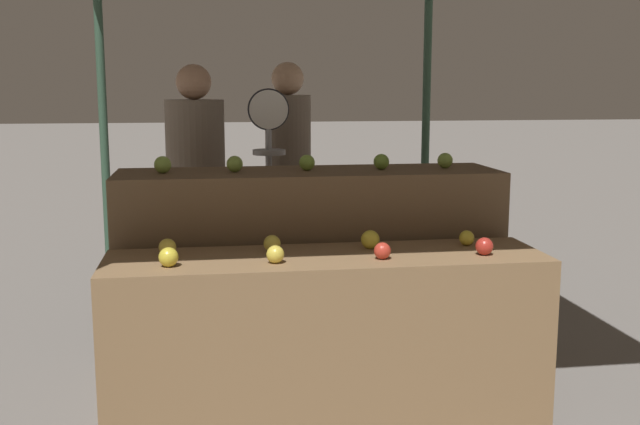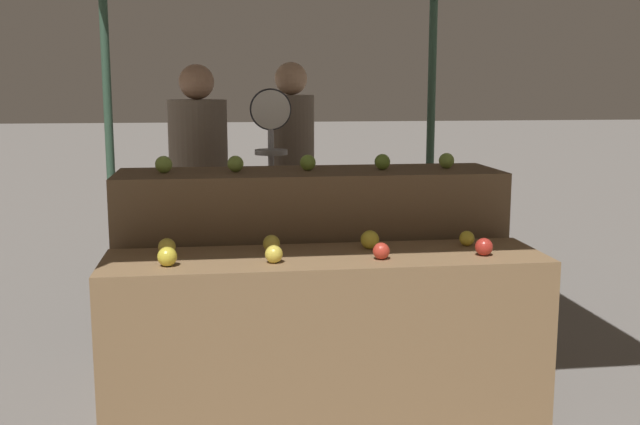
{
  "view_description": "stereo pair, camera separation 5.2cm",
  "coord_description": "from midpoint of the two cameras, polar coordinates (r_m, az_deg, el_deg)",
  "views": [
    {
      "loc": [
        -0.54,
        -3.31,
        1.56
      ],
      "look_at": [
        0.01,
        0.3,
        0.95
      ],
      "focal_mm": 42.0,
      "sensor_mm": 36.0,
      "label": 1
    },
    {
      "loc": [
        -0.49,
        -3.32,
        1.56
      ],
      "look_at": [
        0.01,
        0.3,
        0.95
      ],
      "focal_mm": 42.0,
      "sensor_mm": 36.0,
      "label": 2
    }
  ],
  "objects": [
    {
      "name": "ground_plane",
      "position": [
        3.7,
        0.09,
        -15.38
      ],
      "size": [
        60.0,
        60.0,
        0.0
      ],
      "primitive_type": "plane",
      "color": "slate"
    },
    {
      "name": "display_counter_front",
      "position": [
        3.55,
        0.09,
        -9.56
      ],
      "size": [
        2.03,
        0.55,
        0.8
      ],
      "primitive_type": "cube",
      "color": "olive",
      "rests_on": "ground_plane"
    },
    {
      "name": "display_counter_back",
      "position": [
        4.08,
        -1.2,
        -4.65
      ],
      "size": [
        2.03,
        0.55,
        1.12
      ],
      "primitive_type": "cube",
      "color": "brown",
      "rests_on": "ground_plane"
    },
    {
      "name": "apple_front_0",
      "position": [
        3.29,
        -11.92,
        -3.34
      ],
      "size": [
        0.09,
        0.09,
        0.09
      ],
      "primitive_type": "sphere",
      "color": "gold",
      "rests_on": "display_counter_front"
    },
    {
      "name": "apple_front_1",
      "position": [
        3.3,
        -3.88,
        -3.2
      ],
      "size": [
        0.08,
        0.08,
        0.08
      ],
      "primitive_type": "sphere",
      "color": "yellow",
      "rests_on": "display_counter_front"
    },
    {
      "name": "apple_front_2",
      "position": [
        3.37,
        4.33,
        -2.93
      ],
      "size": [
        0.08,
        0.08,
        0.08
      ],
      "primitive_type": "sphere",
      "color": "red",
      "rests_on": "display_counter_front"
    },
    {
      "name": "apple_front_3",
      "position": [
        3.52,
        12.0,
        -2.54
      ],
      "size": [
        0.08,
        0.08,
        0.08
      ],
      "primitive_type": "sphere",
      "color": "#B72D23",
      "rests_on": "display_counter_front"
    },
    {
      "name": "apple_front_4",
      "position": [
        3.5,
        -11.97,
        -2.61
      ],
      "size": [
        0.08,
        0.08,
        0.08
      ],
      "primitive_type": "sphere",
      "color": "yellow",
      "rests_on": "display_counter_front"
    },
    {
      "name": "apple_front_5",
      "position": [
        3.52,
        -4.1,
        -2.37
      ],
      "size": [
        0.08,
        0.08,
        0.08
      ],
      "primitive_type": "sphere",
      "color": "gold",
      "rests_on": "display_counter_front"
    },
    {
      "name": "apple_front_6",
      "position": [
        3.58,
        3.43,
        -2.06
      ],
      "size": [
        0.09,
        0.09,
        0.09
      ],
      "primitive_type": "sphere",
      "color": "gold",
      "rests_on": "display_counter_front"
    },
    {
      "name": "apple_front_7",
      "position": [
        3.72,
        10.72,
        -1.92
      ],
      "size": [
        0.07,
        0.07,
        0.07
      ],
      "primitive_type": "sphere",
      "color": "gold",
      "rests_on": "display_counter_front"
    },
    {
      "name": "apple_back_0",
      "position": [
        3.94,
        -12.27,
        3.58
      ],
      "size": [
        0.09,
        0.09,
        0.09
      ],
      "primitive_type": "sphere",
      "color": "#8EB247",
      "rests_on": "display_counter_back"
    },
    {
      "name": "apple_back_1",
      "position": [
        3.93,
        -6.9,
        3.69
      ],
      "size": [
        0.09,
        0.09,
        0.09
      ],
      "primitive_type": "sphere",
      "color": "#8EB247",
      "rests_on": "display_counter_back"
    },
    {
      "name": "apple_back_2",
      "position": [
        3.98,
        -1.38,
        3.82
      ],
      "size": [
        0.09,
        0.09,
        0.09
      ],
      "primitive_type": "sphere",
      "color": "#84AD3D",
      "rests_on": "display_counter_back"
    },
    {
      "name": "apple_back_3",
      "position": [
        4.04,
        4.33,
        3.88
      ],
      "size": [
        0.08,
        0.08,
        0.08
      ],
      "primitive_type": "sphere",
      "color": "#7AA338",
      "rests_on": "display_counter_back"
    },
    {
      "name": "apple_back_4",
      "position": [
        4.15,
        9.15,
        3.93
      ],
      "size": [
        0.08,
        0.08,
        0.08
      ],
      "primitive_type": "sphere",
      "color": "#8EB247",
      "rests_on": "display_counter_back"
    },
    {
      "name": "produce_scale",
      "position": [
        4.57,
        -4.23,
        3.92
      ],
      "size": [
        0.25,
        0.2,
        1.55
      ],
      "color": "#99999E",
      "rests_on": "ground_plane"
    },
    {
      "name": "person_vendor_at_scale",
      "position": [
        4.92,
        -9.71,
        2.62
      ],
      "size": [
        0.48,
        0.48,
        1.7
      ],
      "rotation": [
        0.0,
        0.0,
        2.79
      ],
      "color": "#2D2D38",
      "rests_on": "ground_plane"
    },
    {
      "name": "person_customer_left",
      "position": [
        5.33,
        -2.72,
        3.66
      ],
      "size": [
        0.43,
        0.43,
        1.73
      ],
      "rotation": [
        0.0,
        0.0,
        2.66
      ],
      "color": "#2D2D38",
      "rests_on": "ground_plane"
    }
  ]
}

